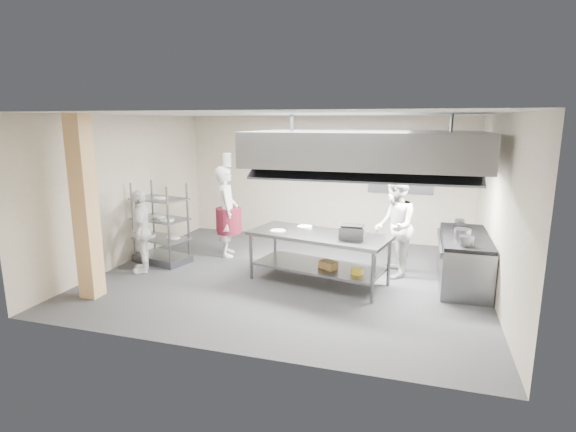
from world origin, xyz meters
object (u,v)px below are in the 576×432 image
(pass_rack, at_px, (161,223))
(cooking_range, at_px, (463,261))
(chef_head, at_px, (227,211))
(chef_plating, at_px, (141,231))
(chef_line, at_px, (394,227))
(griddle, at_px, (352,232))
(stockpot, at_px, (462,234))
(island, at_px, (318,258))

(pass_rack, bearing_deg, cooking_range, 17.92)
(chef_head, xyz_separation_m, chef_plating, (-1.14, -1.45, -0.17))
(pass_rack, bearing_deg, chef_line, 20.30)
(pass_rack, height_order, griddle, pass_rack)
(chef_head, xyz_separation_m, griddle, (2.89, -1.20, 0.04))
(cooking_range, relative_size, chef_line, 1.05)
(griddle, height_order, stockpot, griddle)
(chef_head, bearing_deg, chef_line, -118.62)
(island, xyz_separation_m, chef_plating, (-3.41, -0.39, 0.35))
(chef_head, relative_size, chef_line, 1.03)
(chef_head, height_order, stockpot, chef_head)
(island, bearing_deg, pass_rack, -171.69)
(chef_line, bearing_deg, chef_plating, -83.27)
(chef_line, relative_size, griddle, 4.51)
(island, bearing_deg, chef_head, 167.15)
(chef_head, height_order, griddle, chef_head)
(island, xyz_separation_m, chef_line, (1.27, 0.77, 0.49))
(chef_line, distance_m, griddle, 1.11)
(chef_head, bearing_deg, island, -138.97)
(chef_head, relative_size, stockpot, 7.13)
(chef_line, relative_size, stockpot, 6.95)
(cooking_range, relative_size, griddle, 4.75)
(chef_plating, height_order, griddle, chef_plating)
(island, bearing_deg, stockpot, 20.36)
(chef_head, bearing_deg, pass_rack, 103.09)
(stockpot, bearing_deg, cooking_range, 75.15)
(cooking_range, relative_size, stockpot, 7.32)
(cooking_range, bearing_deg, island, -165.14)
(pass_rack, xyz_separation_m, griddle, (3.99, -0.37, 0.19))
(chef_head, distance_m, griddle, 3.12)
(cooking_range, distance_m, chef_head, 4.82)
(cooking_range, relative_size, chef_head, 1.03)
(island, distance_m, pass_rack, 3.40)
(island, bearing_deg, griddle, 0.14)
(pass_rack, bearing_deg, island, 9.76)
(stockpot, bearing_deg, pass_rack, -178.92)
(island, relative_size, chef_line, 1.31)
(chef_plating, bearing_deg, stockpot, 69.75)
(pass_rack, relative_size, stockpot, 6.05)
(cooking_range, bearing_deg, chef_plating, -169.91)
(pass_rack, bearing_deg, stockpot, 14.81)
(island, xyz_separation_m, chef_head, (-2.27, 1.06, 0.52))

